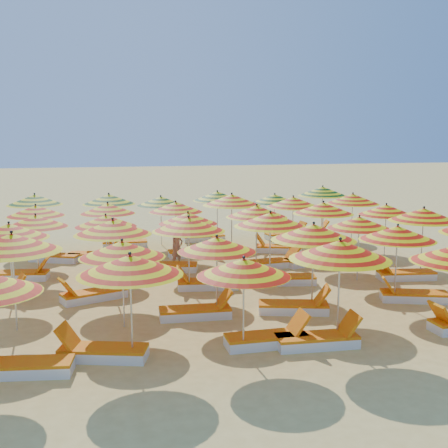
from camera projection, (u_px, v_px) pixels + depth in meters
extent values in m
plane|color=#E6C566|center=(228.00, 278.00, 17.17)|extent=(120.00, 120.00, 0.00)
cylinder|color=silver|center=(131.00, 310.00, 10.81)|extent=(0.04, 0.04, 2.04)
cone|color=#D86D00|center=(130.00, 265.00, 10.67)|extent=(2.14, 2.14, 0.39)
sphere|color=black|center=(130.00, 253.00, 10.63)|extent=(0.07, 0.07, 0.07)
cylinder|color=silver|center=(244.00, 307.00, 11.20)|extent=(0.04, 0.04, 1.89)
cone|color=#D86D00|center=(244.00, 267.00, 11.07)|extent=(2.44, 2.44, 0.36)
sphere|color=black|center=(244.00, 257.00, 11.04)|extent=(0.06, 0.06, 0.06)
cylinder|color=silver|center=(339.00, 293.00, 11.79)|extent=(0.04, 0.04, 2.13)
cone|color=#D86D00|center=(340.00, 250.00, 11.64)|extent=(2.66, 2.66, 0.41)
sphere|color=black|center=(340.00, 239.00, 11.60)|extent=(0.07, 0.07, 0.07)
cylinder|color=silver|center=(14.00, 284.00, 12.46)|extent=(0.04, 0.04, 2.15)
cone|color=#D86D00|center=(12.00, 243.00, 12.31)|extent=(2.51, 2.51, 0.41)
sphere|color=black|center=(11.00, 232.00, 12.27)|extent=(0.07, 0.07, 0.07)
cylinder|color=silver|center=(123.00, 286.00, 12.69)|extent=(0.04, 0.04, 1.94)
cone|color=#D86D00|center=(122.00, 249.00, 12.55)|extent=(2.56, 2.56, 0.37)
sphere|color=black|center=(122.00, 240.00, 12.52)|extent=(0.06, 0.06, 0.06)
cylinder|color=silver|center=(217.00, 278.00, 13.49)|extent=(0.04, 0.04, 1.89)
cone|color=#D86D00|center=(217.00, 244.00, 13.36)|extent=(2.29, 2.29, 0.36)
sphere|color=black|center=(217.00, 236.00, 13.33)|extent=(0.06, 0.06, 0.06)
cylinder|color=silver|center=(313.00, 268.00, 13.96)|extent=(0.04, 0.04, 2.11)
cone|color=#D86D00|center=(314.00, 232.00, 13.81)|extent=(2.20, 2.20, 0.40)
sphere|color=black|center=(314.00, 223.00, 13.77)|extent=(0.07, 0.07, 0.07)
cylinder|color=silver|center=(396.00, 265.00, 14.58)|extent=(0.04, 0.04, 1.97)
cone|color=#D86D00|center=(398.00, 233.00, 14.44)|extent=(2.36, 2.36, 0.38)
sphere|color=black|center=(398.00, 225.00, 14.41)|extent=(0.07, 0.07, 0.07)
cylinder|color=silver|center=(11.00, 264.00, 14.63)|extent=(0.04, 0.04, 2.02)
cone|color=#D86D00|center=(9.00, 231.00, 14.49)|extent=(2.42, 2.42, 0.38)
sphere|color=black|center=(9.00, 222.00, 14.46)|extent=(0.07, 0.07, 0.07)
cylinder|color=silver|center=(114.00, 260.00, 14.97)|extent=(0.04, 0.04, 2.06)
cone|color=#D86D00|center=(113.00, 227.00, 14.83)|extent=(2.30, 2.30, 0.39)
sphere|color=black|center=(113.00, 219.00, 14.80)|extent=(0.07, 0.07, 0.07)
cylinder|color=silver|center=(189.00, 256.00, 15.61)|extent=(0.04, 0.04, 2.03)
cone|color=#D86D00|center=(189.00, 224.00, 15.47)|extent=(2.64, 2.64, 0.39)
sphere|color=black|center=(189.00, 216.00, 15.44)|extent=(0.07, 0.07, 0.07)
cylinder|color=silver|center=(270.00, 251.00, 16.12)|extent=(0.04, 0.04, 2.09)
cone|color=#D86D00|center=(270.00, 220.00, 15.97)|extent=(2.16, 2.16, 0.40)
sphere|color=black|center=(270.00, 212.00, 15.94)|extent=(0.07, 0.07, 0.07)
cylinder|color=silver|center=(358.00, 250.00, 16.79)|extent=(0.04, 0.04, 1.88)
cone|color=#D86D00|center=(359.00, 223.00, 16.66)|extent=(2.48, 2.48, 0.36)
sphere|color=black|center=(359.00, 216.00, 16.62)|extent=(0.06, 0.06, 0.06)
cylinder|color=silver|center=(422.00, 244.00, 17.10)|extent=(0.04, 0.04, 2.09)
cone|color=#D86D00|center=(424.00, 215.00, 16.96)|extent=(2.22, 2.22, 0.40)
sphere|color=black|center=(424.00, 207.00, 16.92)|extent=(0.07, 0.07, 0.07)
cylinder|color=silver|center=(37.00, 248.00, 16.98)|extent=(0.04, 0.04, 1.90)
cone|color=#D86D00|center=(36.00, 221.00, 16.85)|extent=(2.40, 2.40, 0.36)
sphere|color=black|center=(35.00, 214.00, 16.82)|extent=(0.06, 0.06, 0.06)
cylinder|color=silver|center=(107.00, 247.00, 17.22)|extent=(0.04, 0.04, 1.87)
cone|color=#D86D00|center=(106.00, 221.00, 17.10)|extent=(2.26, 2.26, 0.36)
sphere|color=black|center=(106.00, 214.00, 17.06)|extent=(0.06, 0.06, 0.06)
cylinder|color=silver|center=(188.00, 243.00, 17.83)|extent=(0.04, 0.04, 1.86)
cone|color=#D86D00|center=(188.00, 218.00, 17.70)|extent=(2.20, 2.20, 0.35)
sphere|color=black|center=(188.00, 212.00, 17.67)|extent=(0.06, 0.06, 0.06)
cylinder|color=silver|center=(256.00, 238.00, 18.37)|extent=(0.04, 0.04, 2.01)
cone|color=#D86D00|center=(257.00, 211.00, 18.23)|extent=(2.62, 2.62, 0.38)
sphere|color=black|center=(257.00, 205.00, 18.20)|extent=(0.07, 0.07, 0.07)
cylinder|color=silver|center=(323.00, 234.00, 18.97)|extent=(0.04, 0.04, 2.04)
cone|color=#D86D00|center=(323.00, 208.00, 18.83)|extent=(2.04, 2.04, 0.39)
sphere|color=black|center=(323.00, 202.00, 18.79)|extent=(0.07, 0.07, 0.07)
cylinder|color=silver|center=(385.00, 234.00, 19.34)|extent=(0.04, 0.04, 1.92)
cone|color=#D86D00|center=(386.00, 210.00, 19.21)|extent=(1.98, 1.98, 0.37)
sphere|color=black|center=(387.00, 204.00, 19.17)|extent=(0.06, 0.06, 0.06)
cylinder|color=silver|center=(37.00, 235.00, 19.11)|extent=(0.04, 0.04, 1.92)
cone|color=#D86D00|center=(36.00, 211.00, 18.98)|extent=(2.26, 2.26, 0.37)
sphere|color=black|center=(35.00, 205.00, 18.94)|extent=(0.06, 0.06, 0.06)
cylinder|color=silver|center=(108.00, 232.00, 19.69)|extent=(0.04, 0.04, 1.92)
cone|color=#D86D00|center=(108.00, 209.00, 19.56)|extent=(2.34, 2.34, 0.37)
sphere|color=black|center=(107.00, 203.00, 19.53)|extent=(0.06, 0.06, 0.06)
cylinder|color=silver|center=(176.00, 230.00, 20.08)|extent=(0.04, 0.04, 1.92)
cone|color=#D86D00|center=(176.00, 207.00, 19.95)|extent=(2.45, 2.45, 0.37)
sphere|color=black|center=(176.00, 201.00, 19.91)|extent=(0.06, 0.06, 0.06)
cylinder|color=silver|center=(232.00, 225.00, 20.60)|extent=(0.04, 0.04, 2.13)
cone|color=#D86D00|center=(232.00, 200.00, 20.45)|extent=(2.65, 2.65, 0.41)
sphere|color=black|center=(232.00, 193.00, 20.41)|extent=(0.07, 0.07, 0.07)
cylinder|color=silver|center=(293.00, 225.00, 20.95)|extent=(0.04, 0.04, 2.00)
cone|color=#D86D00|center=(293.00, 202.00, 20.82)|extent=(2.13, 2.13, 0.38)
sphere|color=black|center=(293.00, 196.00, 20.78)|extent=(0.07, 0.07, 0.07)
cylinder|color=silver|center=(352.00, 221.00, 21.68)|extent=(0.04, 0.04, 2.03)
cone|color=#D86D00|center=(353.00, 199.00, 21.54)|extent=(2.69, 2.69, 0.39)
sphere|color=black|center=(353.00, 193.00, 21.51)|extent=(0.07, 0.07, 0.07)
cylinder|color=silver|center=(36.00, 223.00, 21.21)|extent=(0.04, 0.04, 2.06)
cone|color=#747B04|center=(35.00, 200.00, 21.07)|extent=(2.08, 2.08, 0.39)
sphere|color=black|center=(34.00, 194.00, 21.04)|extent=(0.07, 0.07, 0.07)
cylinder|color=silver|center=(110.00, 222.00, 21.70)|extent=(0.04, 0.04, 2.02)
cone|color=#747B04|center=(109.00, 199.00, 21.56)|extent=(2.68, 2.68, 0.38)
sphere|color=black|center=(109.00, 193.00, 21.52)|extent=(0.07, 0.07, 0.07)
cylinder|color=silver|center=(161.00, 221.00, 22.20)|extent=(0.04, 0.04, 1.88)
cone|color=#747B04|center=(161.00, 201.00, 22.07)|extent=(2.06, 2.06, 0.36)
sphere|color=black|center=(161.00, 196.00, 22.04)|extent=(0.06, 0.06, 0.06)
cylinder|color=silver|center=(217.00, 217.00, 22.92)|extent=(0.04, 0.04, 2.00)
cone|color=#747B04|center=(217.00, 196.00, 22.79)|extent=(2.22, 2.22, 0.38)
sphere|color=black|center=(217.00, 191.00, 22.75)|extent=(0.07, 0.07, 0.07)
cylinder|color=silver|center=(274.00, 218.00, 23.22)|extent=(0.04, 0.04, 1.86)
cone|color=#747B04|center=(275.00, 198.00, 23.09)|extent=(1.86, 1.86, 0.35)
sphere|color=black|center=(275.00, 194.00, 23.06)|extent=(0.06, 0.06, 0.06)
cylinder|color=silver|center=(322.00, 212.00, 24.09)|extent=(0.04, 0.04, 2.08)
cone|color=#747B04|center=(323.00, 191.00, 23.95)|extent=(2.70, 2.70, 0.40)
sphere|color=black|center=(323.00, 186.00, 23.91)|extent=(0.07, 0.07, 0.07)
cube|color=white|center=(26.00, 369.00, 10.29)|extent=(1.77, 0.83, 0.20)
cube|color=orange|center=(25.00, 362.00, 10.27)|extent=(1.77, 0.83, 0.06)
cube|color=white|center=(104.00, 354.00, 10.98)|extent=(1.80, 1.06, 0.20)
cube|color=orange|center=(103.00, 348.00, 10.96)|extent=(1.80, 1.06, 0.06)
cube|color=orange|center=(68.00, 336.00, 10.97)|extent=(0.52, 0.66, 0.48)
cube|color=white|center=(266.00, 341.00, 11.66)|extent=(1.70, 0.58, 0.20)
cube|color=orange|center=(266.00, 335.00, 11.64)|extent=(1.70, 0.58, 0.06)
cube|color=orange|center=(298.00, 323.00, 11.76)|extent=(0.37, 0.58, 0.48)
cube|color=white|center=(317.00, 342.00, 11.62)|extent=(1.73, 0.67, 0.20)
cube|color=orange|center=(317.00, 336.00, 11.60)|extent=(1.73, 0.67, 0.06)
cube|color=orange|center=(349.00, 324.00, 11.69)|extent=(0.40, 0.60, 0.48)
cube|color=orange|center=(441.00, 313.00, 12.37)|extent=(0.39, 0.59, 0.48)
cube|color=white|center=(195.00, 314.00, 13.44)|extent=(1.73, 0.67, 0.20)
cube|color=orange|center=(195.00, 309.00, 13.42)|extent=(1.73, 0.67, 0.06)
cube|color=orange|center=(224.00, 298.00, 13.51)|extent=(0.40, 0.60, 0.48)
cube|color=white|center=(293.00, 309.00, 13.84)|extent=(1.79, 1.02, 0.20)
cube|color=orange|center=(293.00, 304.00, 13.82)|extent=(1.79, 1.02, 0.06)
cube|color=orange|center=(322.00, 295.00, 13.75)|extent=(0.51, 0.66, 0.48)
cube|color=white|center=(414.00, 297.00, 14.79)|extent=(1.80, 1.11, 0.20)
cube|color=orange|center=(414.00, 293.00, 14.77)|extent=(1.80, 1.11, 0.06)
cube|color=orange|center=(388.00, 284.00, 14.81)|extent=(0.54, 0.67, 0.48)
cube|color=orange|center=(19.00, 283.00, 14.92)|extent=(0.49, 0.65, 0.48)
cube|color=white|center=(94.00, 296.00, 14.90)|extent=(1.80, 1.15, 0.20)
cube|color=orange|center=(94.00, 292.00, 14.88)|extent=(1.80, 1.15, 0.06)
cube|color=orange|center=(68.00, 288.00, 14.46)|extent=(0.55, 0.67, 0.48)
cube|color=white|center=(208.00, 285.00, 15.99)|extent=(1.76, 0.80, 0.20)
cube|color=orange|center=(208.00, 281.00, 15.97)|extent=(1.76, 0.80, 0.06)
cube|color=orange|center=(183.00, 274.00, 15.86)|extent=(0.44, 0.62, 0.48)
cube|color=white|center=(286.00, 281.00, 16.49)|extent=(1.78, 0.90, 0.20)
cube|color=orange|center=(286.00, 276.00, 16.47)|extent=(1.78, 0.90, 0.06)
cube|color=orange|center=(263.00, 269.00, 16.41)|extent=(0.47, 0.64, 0.48)
cube|color=white|center=(406.00, 276.00, 17.02)|extent=(1.76, 0.81, 0.20)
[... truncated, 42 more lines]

